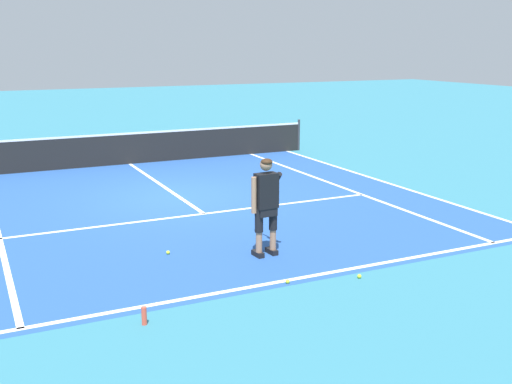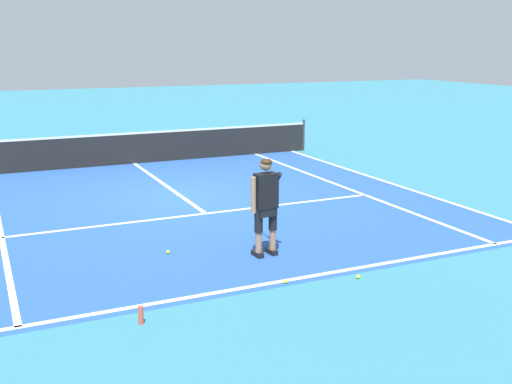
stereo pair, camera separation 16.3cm
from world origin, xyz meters
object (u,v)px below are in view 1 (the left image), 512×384
Objects in this scene: tennis_player at (266,200)px; water_bottle at (144,316)px; tennis_ball_mid_court at (168,252)px; tennis_ball_near_feet at (288,281)px; tennis_ball_by_baseline at (359,276)px.

water_bottle is (-2.64, -1.77, -0.87)m from tennis_player.
water_bottle reaches higher than tennis_ball_mid_court.
tennis_player is 25.95× the size of tennis_ball_mid_court.
tennis_player reaches higher than tennis_ball_near_feet.
water_bottle is at bearing -177.36° from tennis_ball_by_baseline.
tennis_player is 6.99× the size of water_bottle.
tennis_ball_by_baseline and tennis_ball_mid_court have the same top height.
tennis_ball_near_feet is 0.27× the size of water_bottle.
tennis_ball_near_feet is at bearing 10.82° from water_bottle.
tennis_ball_near_feet is 1.00× the size of tennis_ball_mid_court.
tennis_ball_by_baseline is at bearing -45.35° from tennis_ball_mid_court.
tennis_ball_near_feet is at bearing -101.81° from tennis_player.
tennis_player is 25.95× the size of tennis_ball_by_baseline.
water_bottle is at bearing -146.14° from tennis_player.
water_bottle is at bearing -169.18° from tennis_ball_near_feet.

